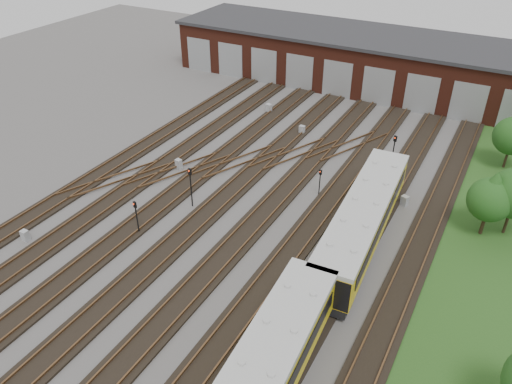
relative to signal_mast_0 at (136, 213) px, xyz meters
The scene contains 14 objects.
ground 5.59m from the signal_mast_0, 10.70° to the right, with size 120.00×120.00×0.00m, color #4C4846.
track_network 5.32m from the signal_mast_0, ahead, with size 30.40×70.00×0.33m.
maintenance_shed 39.36m from the signal_mast_0, 82.45° to the left, with size 51.00×12.50×6.35m.
grass_verge 25.87m from the signal_mast_0, 20.46° to the left, with size 8.00×55.00×0.05m, color #204E1A.
signal_mast_0 is the anchor object (origin of this frame).
signal_mast_1 5.22m from the signal_mast_0, 73.82° to the left, with size 0.27×0.25×3.55m.
signal_mast_2 15.24m from the signal_mast_0, 49.24° to the left, with size 0.24×0.22×2.48m.
signal_mast_3 23.75m from the signal_mast_0, 53.92° to the left, with size 0.31×0.29×3.24m.
relay_cabinet_0 8.45m from the signal_mast_0, 145.14° to the right, with size 0.53×0.44×0.88m, color #A3A5A8.
relay_cabinet_1 24.97m from the signal_mast_0, 94.21° to the left, with size 0.61×0.51×1.01m, color #A3A5A8.
relay_cabinet_2 10.13m from the signal_mast_0, 108.69° to the left, with size 0.56×0.46×0.93m, color #A3A5A8.
relay_cabinet_3 22.03m from the signal_mast_0, 80.11° to the left, with size 0.55×0.45×0.91m, color #A3A5A8.
relay_cabinet_4 21.53m from the signal_mast_0, 38.90° to the left, with size 0.54×0.45×0.90m, color #A3A5A8.
tree_3 26.07m from the signal_mast_0, 28.63° to the left, with size 3.30×3.30×5.47m.
Camera 1 is at (17.25, -21.28, 23.26)m, focal length 35.00 mm.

